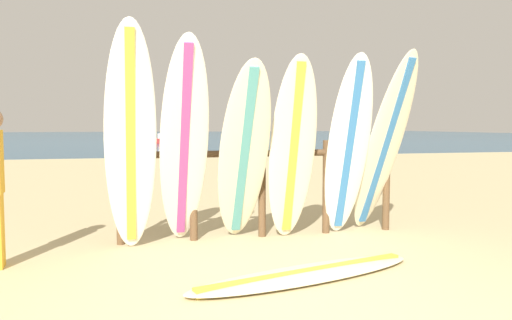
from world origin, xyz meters
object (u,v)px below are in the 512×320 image
surfboard_leaning_center_right (348,148)px  surfboard_leaning_center_left (244,154)px  surfboard_leaning_center (293,149)px  surfboard_leaning_right (384,145)px  surfboard_rack (262,178)px  surfboard_leaning_far_left (130,139)px  surfboard_leaning_left (184,146)px  surfboard_lying_on_sand (307,274)px  small_boat_offshore (163,140)px

surfboard_leaning_center_right → surfboard_leaning_center_left: bearing=-179.0°
surfboard_leaning_center → surfboard_leaning_right: bearing=0.2°
surfboard_rack → surfboard_leaning_far_left: 1.65m
surfboard_leaning_center → surfboard_leaning_right: (1.17, 0.00, 0.03)m
surfboard_leaning_left → surfboard_leaning_right: size_ratio=1.02×
surfboard_leaning_center_right → surfboard_lying_on_sand: surfboard_leaning_center_right is taller
surfboard_leaning_center_left → small_boat_offshore: surfboard_leaning_center_left is taller
surfboard_leaning_left → surfboard_rack: bearing=21.7°
surfboard_leaning_left → surfboard_leaning_center_right: surfboard_leaning_left is taller
surfboard_leaning_left → surfboard_leaning_center_left: surfboard_leaning_left is taller
surfboard_leaning_center → surfboard_leaning_center_right: size_ratio=0.99×
surfboard_leaning_center_right → surfboard_leaning_right: 0.50m
surfboard_leaning_left → surfboard_leaning_right: bearing=2.7°
surfboard_rack → surfboard_leaning_center_right: 1.08m
surfboard_leaning_far_left → small_boat_offshore: bearing=86.0°
surfboard_leaning_left → small_boat_offshore: bearing=87.0°
surfboard_lying_on_sand → surfboard_rack: bearing=88.9°
surfboard_rack → surfboard_leaning_left: bearing=-158.3°
surfboard_leaning_center_left → surfboard_leaning_center: surfboard_leaning_center is taller
surfboard_leaning_left → surfboard_leaning_center: (1.26, 0.11, -0.06)m
surfboard_leaning_center_right → surfboard_leaning_left: bearing=-177.9°
surfboard_rack → surfboard_leaning_right: size_ratio=1.54×
surfboard_rack → surfboard_leaning_far_left: bearing=-164.2°
surfboard_leaning_far_left → surfboard_leaning_center_left: bearing=4.5°
surfboard_rack → surfboard_leaning_center_right: (0.97, -0.31, 0.36)m
surfboard_leaning_far_left → surfboard_leaning_center: bearing=5.0°
surfboard_leaning_center_left → surfboard_leaning_center_right: (1.27, 0.02, 0.06)m
surfboard_leaning_center_left → surfboard_leaning_far_left: bearing=-175.5°
surfboard_leaning_center_left → small_boat_offshore: bearing=88.2°
surfboard_leaning_center_left → surfboard_leaning_left: bearing=-175.8°
surfboard_leaning_right → small_boat_offshore: (-0.77, 31.65, -0.84)m
surfboard_leaning_far_left → small_boat_offshore: 31.90m
surfboard_leaning_center_right → surfboard_lying_on_sand: 1.98m
surfboard_leaning_center_left → small_boat_offshore: size_ratio=0.87×
surfboard_rack → surfboard_leaning_center_left: 0.54m
surfboard_leaning_center_right → small_boat_offshore: 31.71m
surfboard_leaning_right → small_boat_offshore: 31.67m
surfboard_leaning_far_left → surfboard_leaning_center_left: size_ratio=1.18×
surfboard_lying_on_sand → small_boat_offshore: 33.06m
surfboard_leaning_center → surfboard_leaning_center_right: (0.67, -0.04, 0.01)m
surfboard_leaning_center → surfboard_leaning_center_right: 0.67m
surfboard_leaning_left → surfboard_leaning_center_left: bearing=4.2°
surfboard_leaning_left → surfboard_leaning_center_left: size_ratio=1.10×
surfboard_leaning_center_left → surfboard_leaning_center_right: bearing=1.0°
surfboard_leaning_center_right → surfboard_rack: bearing=162.0°
small_boat_offshore → surfboard_lying_on_sand: bearing=-91.3°
surfboard_leaning_far_left → surfboard_leaning_center_right: 2.49m
surfboard_leaning_left → surfboard_leaning_center_left: (0.67, 0.05, -0.10)m
surfboard_leaning_right → surfboard_lying_on_sand: (-1.49, -1.41, -1.06)m
surfboard_leaning_center_left → surfboard_lying_on_sand: size_ratio=0.86×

